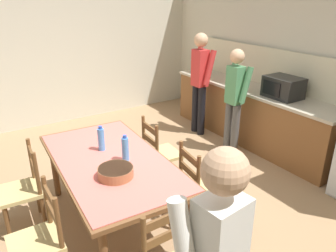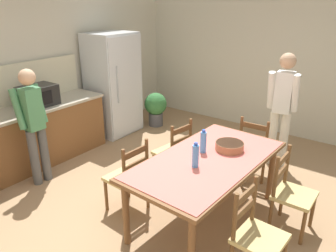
% 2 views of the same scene
% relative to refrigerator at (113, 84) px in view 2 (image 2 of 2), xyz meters
% --- Properties ---
extents(ground_plane, '(8.32, 8.32, 0.00)m').
position_rel_refrigerator_xyz_m(ground_plane, '(-1.42, -2.19, -0.92)').
color(ground_plane, '#9E7A56').
extents(wall_back, '(6.52, 0.12, 2.90)m').
position_rel_refrigerator_xyz_m(wall_back, '(-1.42, 0.47, 0.53)').
color(wall_back, beige).
rests_on(wall_back, ground).
extents(wall_right, '(0.12, 5.20, 2.90)m').
position_rel_refrigerator_xyz_m(wall_right, '(1.84, -2.19, 0.53)').
color(wall_right, beige).
rests_on(wall_right, ground).
extents(kitchen_counter, '(3.16, 0.66, 0.90)m').
position_rel_refrigerator_xyz_m(kitchen_counter, '(-2.10, 0.04, -0.47)').
color(kitchen_counter, brown).
rests_on(kitchen_counter, ground).
extents(refrigerator, '(0.83, 0.73, 1.84)m').
position_rel_refrigerator_xyz_m(refrigerator, '(0.00, 0.00, 0.00)').
color(refrigerator, silver).
rests_on(refrigerator, ground).
extents(microwave, '(0.50, 0.39, 0.30)m').
position_rel_refrigerator_xyz_m(microwave, '(-1.51, 0.02, 0.13)').
color(microwave, black).
rests_on(microwave, kitchen_counter).
extents(dining_table, '(1.96, 1.09, 0.78)m').
position_rel_refrigerator_xyz_m(dining_table, '(-1.31, -2.75, -0.22)').
color(dining_table, brown).
rests_on(dining_table, ground).
extents(bottle_near_centre, '(0.07, 0.07, 0.27)m').
position_rel_refrigerator_xyz_m(bottle_near_centre, '(-1.55, -2.74, -0.02)').
color(bottle_near_centre, '#4C8ED6').
rests_on(bottle_near_centre, dining_table).
extents(bottle_off_centre, '(0.07, 0.07, 0.27)m').
position_rel_refrigerator_xyz_m(bottle_off_centre, '(-1.21, -2.63, -0.02)').
color(bottle_off_centre, '#4C8ED6').
rests_on(bottle_off_centre, dining_table).
extents(serving_bowl, '(0.32, 0.32, 0.09)m').
position_rel_refrigerator_xyz_m(serving_bowl, '(-0.97, -2.84, -0.09)').
color(serving_bowl, '#9E6642').
rests_on(serving_bowl, dining_table).
extents(chair_side_near_right, '(0.42, 0.40, 0.91)m').
position_rel_refrigerator_xyz_m(chair_side_near_right, '(-0.91, -3.56, -0.48)').
color(chair_side_near_right, brown).
rests_on(chair_side_near_right, ground).
extents(chair_side_far_right, '(0.47, 0.45, 0.91)m').
position_rel_refrigerator_xyz_m(chair_side_far_right, '(-0.84, -1.97, -0.48)').
color(chair_side_far_right, brown).
rests_on(chair_side_far_right, ground).
extents(chair_side_near_left, '(0.44, 0.42, 0.91)m').
position_rel_refrigerator_xyz_m(chair_side_near_left, '(-1.77, -3.53, -0.48)').
color(chair_side_near_left, brown).
rests_on(chair_side_near_left, ground).
extents(chair_side_far_left, '(0.44, 0.42, 0.91)m').
position_rel_refrigerator_xyz_m(chair_side_far_left, '(-1.70, -1.94, -0.48)').
color(chair_side_far_left, brown).
rests_on(chair_side_far_left, ground).
extents(chair_head_end, '(0.41, 0.43, 0.91)m').
position_rel_refrigerator_xyz_m(chair_head_end, '(-0.06, -2.81, -0.48)').
color(chair_head_end, brown).
rests_on(chair_head_end, ground).
extents(person_at_counter, '(0.40, 0.27, 1.58)m').
position_rel_refrigerator_xyz_m(person_at_counter, '(-1.94, -0.50, -0.03)').
color(person_at_counter, '#4C4C4C').
rests_on(person_at_counter, ground).
extents(person_by_table, '(0.32, 0.45, 1.70)m').
position_rel_refrigerator_xyz_m(person_by_table, '(0.49, -2.93, 0.03)').
color(person_by_table, silver).
rests_on(person_by_table, ground).
extents(potted_plant, '(0.44, 0.44, 0.67)m').
position_rel_refrigerator_xyz_m(potted_plant, '(0.69, -0.43, -0.53)').
color(potted_plant, '#4C4C51').
rests_on(potted_plant, ground).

